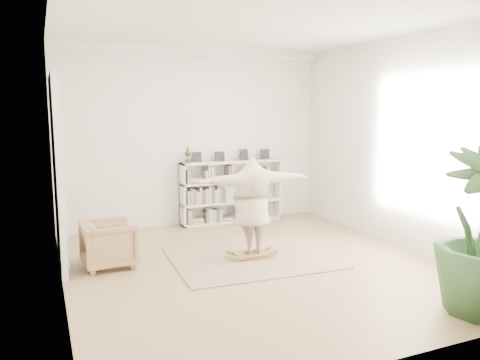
% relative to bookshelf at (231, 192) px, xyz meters
% --- Properties ---
extents(floor, '(6.00, 6.00, 0.00)m').
position_rel_bookshelf_xyz_m(floor, '(-0.74, -2.82, -0.64)').
color(floor, olive).
rests_on(floor, ground).
extents(room_shell, '(6.00, 6.00, 6.00)m').
position_rel_bookshelf_xyz_m(room_shell, '(-0.74, 0.12, 2.87)').
color(room_shell, silver).
rests_on(room_shell, floor).
extents(doors, '(0.09, 1.78, 2.92)m').
position_rel_bookshelf_xyz_m(doors, '(-3.45, -1.52, 0.76)').
color(doors, white).
rests_on(doors, floor).
extents(bookshelf, '(2.20, 0.35, 1.64)m').
position_rel_bookshelf_xyz_m(bookshelf, '(0.00, 0.00, 0.00)').
color(bookshelf, silver).
rests_on(bookshelf, floor).
extents(armchair, '(0.82, 0.79, 0.70)m').
position_rel_bookshelf_xyz_m(armchair, '(-2.80, -1.99, -0.29)').
color(armchair, tan).
rests_on(armchair, floor).
extents(rug, '(2.59, 2.12, 0.02)m').
position_rel_bookshelf_xyz_m(rug, '(-0.66, -2.48, -0.63)').
color(rug, tan).
rests_on(rug, floor).
extents(rocker_board, '(0.55, 0.35, 0.11)m').
position_rel_bookshelf_xyz_m(rocker_board, '(-0.66, -2.48, -0.56)').
color(rocker_board, '#8F5E39').
rests_on(rocker_board, rug).
extents(person, '(1.91, 0.60, 1.53)m').
position_rel_bookshelf_xyz_m(person, '(-0.66, -2.48, 0.27)').
color(person, '#C6AF94').
rests_on(person, rocker_board).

